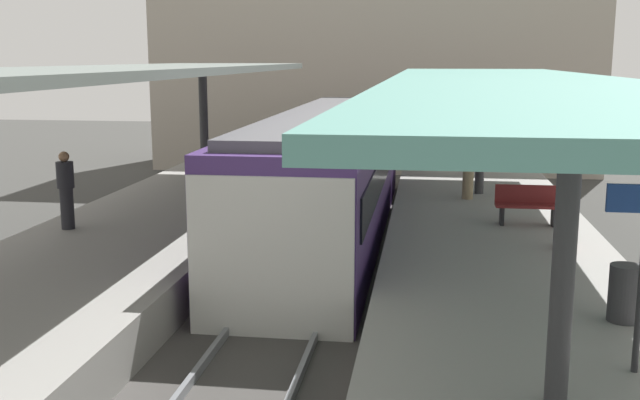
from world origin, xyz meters
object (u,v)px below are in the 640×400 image
passenger_mid_platform (66,189)px  passenger_far_end (469,165)px  commuter_train (329,175)px  passenger_near_bench (566,201)px  litter_bin (625,293)px  platform_bench (528,204)px

passenger_mid_platform → passenger_far_end: size_ratio=0.98×
commuter_train → passenger_mid_platform: (-5.16, -3.54, 0.13)m
passenger_far_end → commuter_train: bearing=-160.9°
passenger_near_bench → passenger_mid_platform: (-10.19, 0.20, -0.06)m
commuter_train → passenger_mid_platform: commuter_train is taller
litter_bin → passenger_far_end: (-1.69, 9.02, 0.48)m
platform_bench → passenger_near_bench: passenger_near_bench is taller
passenger_near_bench → passenger_far_end: bearing=107.8°
litter_bin → passenger_mid_platform: (-10.30, 4.28, 0.46)m
passenger_mid_platform → passenger_far_end: 9.83m
passenger_mid_platform → passenger_far_end: passenger_far_end is taller
commuter_train → litter_bin: 9.37m
passenger_near_bench → passenger_far_end: (-1.58, 4.93, -0.04)m
passenger_mid_platform → commuter_train: bearing=34.4°
passenger_near_bench → passenger_mid_platform: 10.20m
platform_bench → litter_bin: 6.12m
passenger_mid_platform → passenger_near_bench: bearing=-1.1°
platform_bench → litter_bin: size_ratio=1.75×
litter_bin → passenger_mid_platform: passenger_mid_platform is taller
commuter_train → platform_bench: commuter_train is taller
platform_bench → passenger_mid_platform: bearing=-169.5°
platform_bench → passenger_mid_platform: 9.93m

